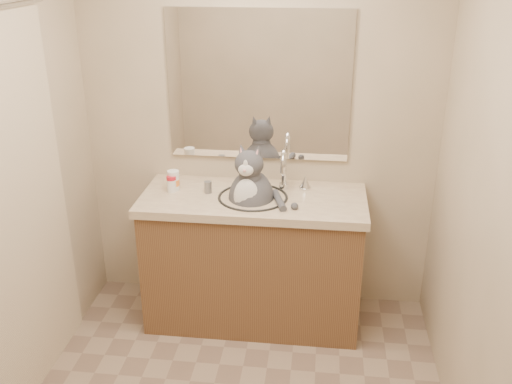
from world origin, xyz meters
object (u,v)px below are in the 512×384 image
pill_bottle_redcap (172,184)px  pill_bottle_orange (174,181)px  grey_canister (208,187)px  cat (251,196)px

pill_bottle_redcap → pill_bottle_orange: bearing=78.2°
pill_bottle_redcap → pill_bottle_orange: (0.01, 0.03, 0.01)m
pill_bottle_redcap → grey_canister: (0.22, 0.01, -0.01)m
cat → pill_bottle_redcap: (-0.49, 0.04, 0.03)m
pill_bottle_redcap → grey_canister: bearing=1.7°
cat → grey_canister: 0.27m
cat → grey_canister: cat is taller
cat → pill_bottle_orange: (-0.48, 0.07, 0.04)m
cat → pill_bottle_orange: size_ratio=4.46×
cat → pill_bottle_orange: cat is taller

